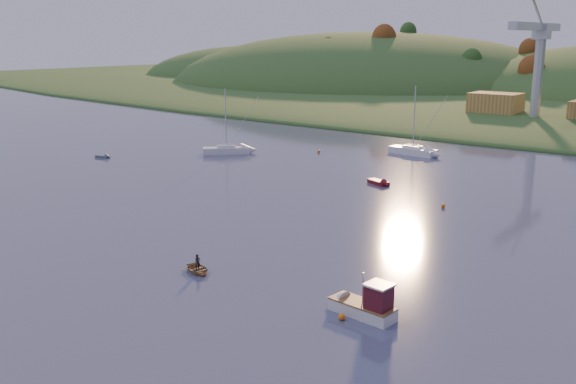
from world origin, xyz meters
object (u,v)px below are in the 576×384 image
Objects in this scene: sailboat_far at (413,150)px; red_tender at (382,183)px; fishing_boat at (358,303)px; grey_dinghy at (105,157)px; canoe at (198,269)px; sailboat_near at (226,150)px.

sailboat_far is 2.83× the size of red_tender.
grey_dinghy is (-66.95, 26.82, -0.62)m from fishing_boat.
fishing_boat is at bearing -69.14° from canoe.
grey_dinghy is (-39.14, -34.86, -0.54)m from sailboat_far.
red_tender is (-4.60, 39.07, -0.03)m from canoe.
sailboat_far reaches higher than fishing_boat.
red_tender is at bearing -57.29° from fishing_boat.
grey_dinghy is at bearing -145.03° from red_tender.
fishing_boat is 72.13m from grey_dinghy.
red_tender is at bearing -67.11° from sailboat_far.
grey_dinghy is at bearing -133.60° from sailboat_far.
sailboat_near is 32.28m from sailboat_far.
red_tender is (33.72, -4.63, -0.45)m from sailboat_near.
sailboat_far is 3.93× the size of canoe.
fishing_boat reaches higher than red_tender.
sailboat_far reaches higher than grey_dinghy.
fishing_boat is 67.66m from sailboat_far.
canoe is 39.34m from red_tender.
sailboat_near reaches higher than red_tender.
red_tender is (-19.95, 37.72, -0.55)m from fishing_boat.
sailboat_near reaches higher than canoe.
canoe is (-15.35, -1.35, -0.52)m from fishing_boat.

